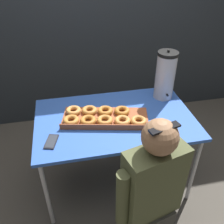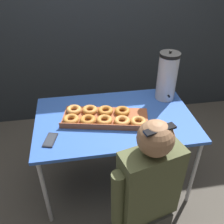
# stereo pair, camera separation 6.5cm
# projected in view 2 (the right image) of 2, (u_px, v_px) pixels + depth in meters

# --- Properties ---
(ground_plane) EXTENTS (12.00, 12.00, 0.00)m
(ground_plane) POSITION_uv_depth(u_px,v_px,m) (114.00, 178.00, 2.47)
(ground_plane) COLOR #4C473F
(back_wall) EXTENTS (6.00, 0.11, 2.51)m
(back_wall) POSITION_uv_depth(u_px,v_px,m) (96.00, 15.00, 2.71)
(back_wall) COLOR #23282D
(back_wall) RESTS_ON ground
(folding_table) EXTENTS (1.29, 0.81, 0.74)m
(folding_table) POSITION_uv_depth(u_px,v_px,m) (115.00, 122.00, 2.08)
(folding_table) COLOR #2D56B2
(folding_table) RESTS_ON ground
(donut_box) EXTENTS (0.74, 0.43, 0.05)m
(donut_box) POSITION_uv_depth(u_px,v_px,m) (103.00, 117.00, 2.02)
(donut_box) COLOR brown
(donut_box) RESTS_ON folding_table
(coffee_urn) EXTENTS (0.18, 0.20, 0.46)m
(coffee_urn) POSITION_uv_depth(u_px,v_px,m) (167.00, 76.00, 2.18)
(coffee_urn) COLOR #B7B7BC
(coffee_urn) RESTS_ON folding_table
(cell_phone) EXTENTS (0.11, 0.17, 0.01)m
(cell_phone) POSITION_uv_depth(u_px,v_px,m) (50.00, 140.00, 1.82)
(cell_phone) COLOR black
(cell_phone) RESTS_ON folding_table
(person_seated) EXTENTS (0.50, 0.28, 1.18)m
(person_seated) POSITION_uv_depth(u_px,v_px,m) (148.00, 197.00, 1.62)
(person_seated) COLOR #33332D
(person_seated) RESTS_ON ground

